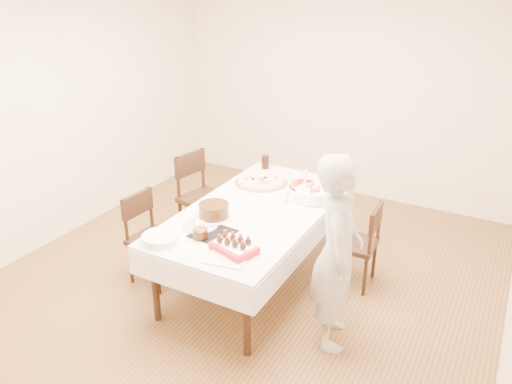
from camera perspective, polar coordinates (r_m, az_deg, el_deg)
The scene contains 22 objects.
floor at distance 4.89m, azimuth -1.26°, elevation -10.05°, with size 5.00×5.00×0.00m, color brown.
wall_back at distance 6.48m, azimuth 9.97°, elevation 11.32°, with size 4.50×0.04×2.70m, color #F0E5C9.
wall_left at distance 5.71m, azimuth -21.58°, elevation 8.29°, with size 0.04×5.00×2.70m, color #F0E5C9.
dining_table at distance 4.71m, azimuth 0.00°, elevation -6.09°, with size 1.14×2.14×0.75m, color silver.
chair_right_savory at distance 4.74m, azimuth 11.16°, elevation -5.79°, with size 0.42×0.42×0.83m, color black, non-canonical shape.
chair_left_savory at distance 5.39m, azimuth -5.84°, elevation -0.79°, with size 0.50×0.50×0.97m, color black, non-canonical shape.
chair_left_dessert at distance 4.77m, azimuth -11.48°, elevation -5.34°, with size 0.45×0.45×0.87m, color black, non-canonical shape.
person at distance 3.82m, azimuth 9.22°, elevation -6.91°, with size 0.58×0.38×1.58m, color #B2ADA8.
pizza_white at distance 5.07m, azimuth 0.59°, elevation 1.25°, with size 0.54×0.54×0.04m, color beige.
pizza_pepperoni at distance 5.01m, azimuth 5.44°, elevation 0.81°, with size 0.28×0.28×0.04m, color red.
red_placemat at distance 4.93m, azimuth 6.93°, elevation 0.06°, with size 0.24×0.24×0.01m, color #B21E1E.
pasta_bowl at distance 4.71m, azimuth 6.47°, elevation -0.28°, with size 0.32×0.32×0.10m, color white.
taper_candle at distance 4.77m, azimuth 5.68°, elevation 1.14°, with size 0.06×0.06×0.28m, color white.
shaker_pair at distance 4.66m, azimuth 3.52°, elevation -0.68°, with size 0.07×0.07×0.09m, color white, non-canonical shape.
cola_glass at distance 5.44m, azimuth 1.07°, elevation 3.45°, with size 0.08×0.08×0.15m, color black.
layer_cake at distance 4.37m, azimuth -4.85°, elevation -2.15°, with size 0.33×0.33×0.13m, color #38200E.
cake_board at distance 4.14m, azimuth -4.94°, elevation -4.78°, with size 0.32×0.32×0.01m, color black.
birthday_cake at distance 4.05m, azimuth -6.41°, elevation -4.28°, with size 0.12×0.12×0.13m, color #3B2310.
strawberry_box at distance 3.86m, azimuth -2.53°, elevation -6.25°, with size 0.34×0.23×0.08m, color red, non-canonical shape.
box_lid at distance 3.77m, azimuth -3.43°, elevation -7.81°, with size 0.29×0.20×0.02m, color beige.
plate_stack at distance 4.07m, azimuth -10.85°, elevation -5.21°, with size 0.30×0.30×0.06m, color white.
china_plate at distance 4.26m, azimuth -6.41°, elevation -3.87°, with size 0.30×0.30×0.01m, color white.
Camera 1 is at (2.04, -3.49, 2.74)m, focal length 35.00 mm.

